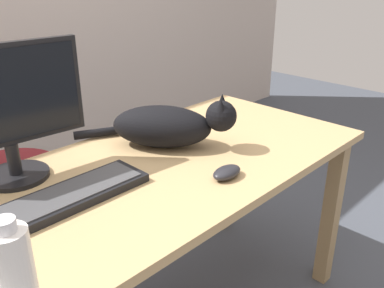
% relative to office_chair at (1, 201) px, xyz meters
% --- Properties ---
extents(desk, '(1.57, 0.73, 0.74)m').
position_rel_office_chair_xyz_m(desk, '(0.27, -0.71, 0.22)').
color(desk, tan).
rests_on(desk, ground_plane).
extents(office_chair, '(0.49, 0.48, 0.95)m').
position_rel_office_chair_xyz_m(office_chair, '(0.00, 0.00, 0.00)').
color(office_chair, black).
rests_on(office_chair, ground_plane).
extents(monitor, '(0.48, 0.20, 0.41)m').
position_rel_office_chair_xyz_m(monitor, '(-0.09, -0.46, 0.55)').
color(monitor, black).
rests_on(monitor, desk).
extents(keyboard, '(0.44, 0.15, 0.03)m').
position_rel_office_chair_xyz_m(keyboard, '(-0.04, -0.70, 0.33)').
color(keyboard, black).
rests_on(keyboard, desk).
extents(cat, '(0.39, 0.51, 0.20)m').
position_rel_office_chair_xyz_m(cat, '(0.41, -0.62, 0.40)').
color(cat, black).
rests_on(cat, desk).
extents(computer_mouse, '(0.11, 0.06, 0.04)m').
position_rel_office_chair_xyz_m(computer_mouse, '(0.37, -0.93, 0.34)').
color(computer_mouse, '#232328').
rests_on(computer_mouse, desk).
extents(water_bottle, '(0.07, 0.07, 0.22)m').
position_rel_office_chair_xyz_m(water_bottle, '(-0.34, -1.02, 0.42)').
color(water_bottle, silver).
rests_on(water_bottle, desk).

